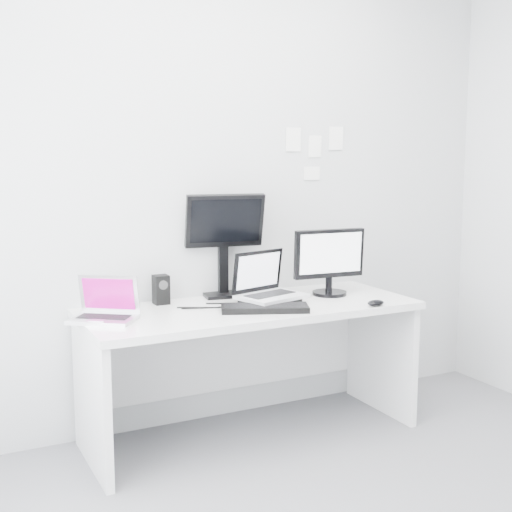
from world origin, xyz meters
name	(u,v)px	position (x,y,z in m)	size (l,w,h in m)	color
back_wall	(224,187)	(0.00, 1.60, 1.35)	(3.60, 3.60, 0.00)	#B4B6B9
desk	(251,371)	(0.00, 1.25, 0.36)	(1.80, 0.70, 0.73)	white
macbook	(102,298)	(-0.80, 1.26, 0.84)	(0.30, 0.23, 0.23)	silver
speaker	(161,290)	(-0.42, 1.51, 0.81)	(0.08, 0.08, 0.16)	black
dell_laptop	(272,277)	(0.12, 1.25, 0.88)	(0.35, 0.27, 0.29)	silver
rear_monitor	(224,244)	(-0.03, 1.53, 1.03)	(0.44, 0.16, 0.60)	black
samsung_monitor	(330,261)	(0.53, 1.30, 0.93)	(0.43, 0.20, 0.39)	black
keyboard	(265,308)	(0.01, 1.10, 0.74)	(0.45, 0.16, 0.03)	black
mouse	(376,303)	(0.59, 0.94, 0.75)	(0.10, 0.06, 0.03)	black
wall_note_0	(293,139)	(0.45, 1.59, 1.62)	(0.10, 0.00, 0.14)	white
wall_note_1	(315,146)	(0.60, 1.59, 1.58)	(0.09, 0.00, 0.13)	white
wall_note_2	(336,138)	(0.75, 1.59, 1.63)	(0.10, 0.00, 0.14)	white
wall_note_3	(312,173)	(0.58, 1.59, 1.42)	(0.11, 0.00, 0.08)	white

